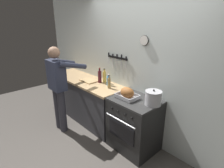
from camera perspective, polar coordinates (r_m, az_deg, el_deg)
wall_back at (r=3.13m, az=9.06°, el=4.84°), size 6.00×0.13×2.60m
counter_block at (r=4.03m, az=-8.36°, el=-4.57°), size 2.03×0.65×0.90m
stove at (r=3.08m, az=7.12°, el=-12.63°), size 0.76×0.67×0.90m
person_cook at (r=3.50m, az=-16.76°, el=-0.14°), size 0.51×0.63×1.66m
roasting_pan at (r=2.88m, az=4.89°, el=-3.00°), size 0.35×0.26×0.18m
stock_pot at (r=2.71m, az=13.05°, el=-4.37°), size 0.25×0.25×0.24m
cutting_board at (r=3.73m, az=-7.51°, el=1.09°), size 0.36×0.24×0.02m
bottle_cooking_oil at (r=3.60m, az=-2.44°, el=2.37°), size 0.07×0.07×0.28m
bottle_vinegar at (r=3.28m, az=-0.94°, el=0.40°), size 0.06×0.06×0.25m
bottle_wine_red at (r=3.60m, az=-3.95°, el=2.44°), size 0.07×0.07×0.30m
bottle_dish_soap at (r=3.45m, az=-1.14°, el=1.10°), size 0.07×0.07×0.22m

